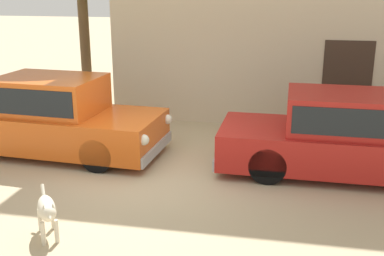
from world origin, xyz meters
name	(u,v)px	position (x,y,z in m)	size (l,w,h in m)	color
ground_plane	(147,177)	(0.00, 0.00, 0.00)	(80.00, 80.00, 0.00)	tan
parked_sedan_nearest	(52,116)	(-2.23, 0.92, 0.76)	(4.61, 2.03, 1.56)	#D15619
parked_sedan_second	(347,135)	(3.48, 0.87, 0.73)	(4.72, 1.77, 1.49)	#AD1E19
stray_dog_spotted	(47,210)	(-0.69, -2.33, 0.42)	(0.63, 0.91, 0.66)	beige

